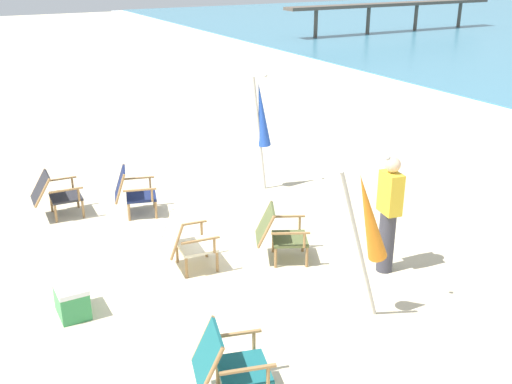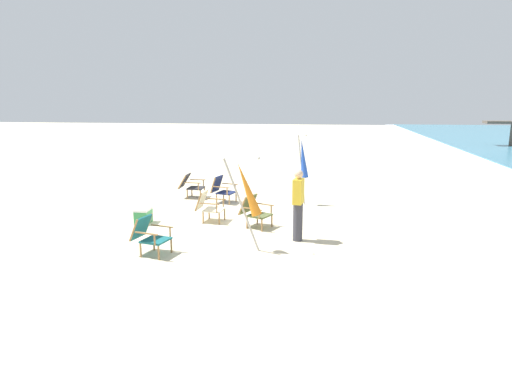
# 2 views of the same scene
# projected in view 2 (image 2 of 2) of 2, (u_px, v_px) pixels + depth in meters

# --- Properties ---
(ground_plane) EXTENTS (80.00, 80.00, 0.00)m
(ground_plane) POSITION_uv_depth(u_px,v_px,m) (213.00, 217.00, 12.32)
(ground_plane) COLOR beige
(beach_chair_front_right) EXTENTS (0.65, 0.74, 0.81)m
(beach_chair_front_right) POSITION_uv_depth(u_px,v_px,m) (208.00, 205.00, 11.85)
(beach_chair_front_right) COLOR beige
(beach_chair_front_right) RESTS_ON ground
(beach_chair_front_left) EXTENTS (0.83, 0.90, 0.80)m
(beach_chair_front_left) POSITION_uv_depth(u_px,v_px,m) (254.00, 210.00, 11.34)
(beach_chair_front_left) COLOR #515B33
(beach_chair_front_left) RESTS_ON ground
(beach_chair_back_left) EXTENTS (0.74, 0.84, 0.80)m
(beach_chair_back_left) POSITION_uv_depth(u_px,v_px,m) (149.00, 234.00, 9.39)
(beach_chair_back_left) COLOR #196066
(beach_chair_back_left) RESTS_ON ground
(beach_chair_far_center) EXTENTS (0.62, 0.80, 0.77)m
(beach_chair_far_center) POSITION_uv_depth(u_px,v_px,m) (191.00, 185.00, 14.60)
(beach_chair_far_center) COLOR #28282D
(beach_chair_far_center) RESTS_ON ground
(beach_chair_mid_center) EXTENTS (0.74, 0.80, 0.82)m
(beach_chair_mid_center) POSITION_uv_depth(u_px,v_px,m) (222.00, 189.00, 13.93)
(beach_chair_mid_center) COLOR #19234C
(beach_chair_mid_center) RESTS_ON ground
(umbrella_furled_orange) EXTENTS (0.31, 0.81, 2.01)m
(umbrella_furled_orange) POSITION_uv_depth(u_px,v_px,m) (247.00, 190.00, 9.41)
(umbrella_furled_orange) COLOR #B7B2A8
(umbrella_furled_orange) RESTS_ON ground
(umbrella_furled_blue) EXTENTS (0.26, 0.37, 2.12)m
(umbrella_furled_blue) POSITION_uv_depth(u_px,v_px,m) (303.00, 159.00, 13.46)
(umbrella_furled_blue) COLOR #B7B2A8
(umbrella_furled_blue) RESTS_ON ground
(person_near_chairs) EXTENTS (0.37, 0.26, 1.63)m
(person_near_chairs) POSITION_uv_depth(u_px,v_px,m) (298.00, 205.00, 10.18)
(person_near_chairs) COLOR #383842
(person_near_chairs) RESTS_ON ground
(cooler_box) EXTENTS (0.49, 0.35, 0.40)m
(cooler_box) POSITION_uv_depth(u_px,v_px,m) (143.00, 215.00, 11.72)
(cooler_box) COLOR #338C4C
(cooler_box) RESTS_ON ground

